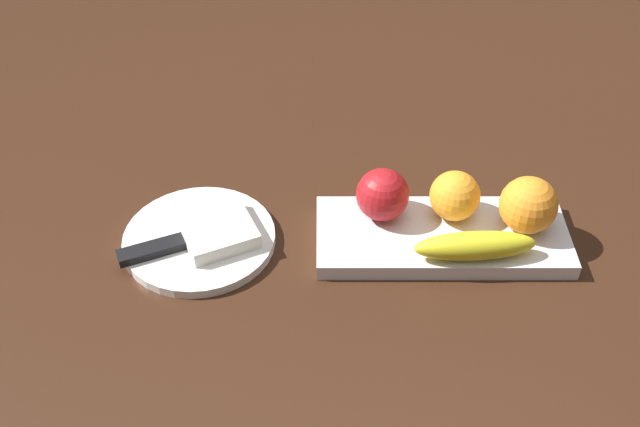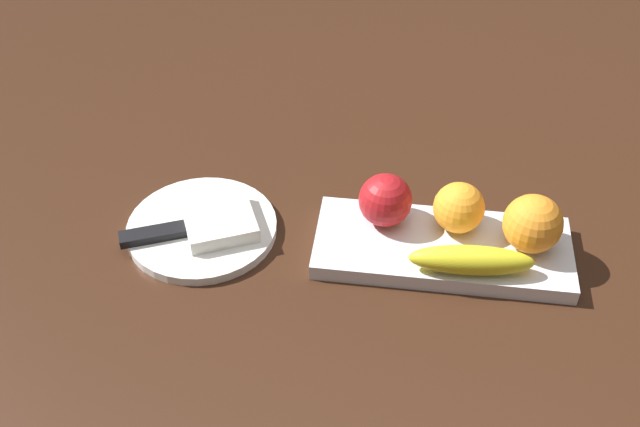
{
  "view_description": "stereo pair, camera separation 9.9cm",
  "coord_description": "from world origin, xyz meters",
  "px_view_note": "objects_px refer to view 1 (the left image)",
  "views": [
    {
      "loc": [
        -0.13,
        -0.75,
        0.71
      ],
      "look_at": [
        -0.13,
        -0.01,
        0.05
      ],
      "focal_mm": 42.81,
      "sensor_mm": 36.0,
      "label": 1
    },
    {
      "loc": [
        -0.03,
        -0.75,
        0.71
      ],
      "look_at": [
        -0.13,
        -0.01,
        0.05
      ],
      "focal_mm": 42.81,
      "sensor_mm": 36.0,
      "label": 2
    }
  ],
  "objects_px": {
    "fruit_tray": "(441,237)",
    "orange_near_apple": "(528,205)",
    "knife": "(164,247)",
    "banana": "(475,246)",
    "dinner_plate": "(199,239)",
    "apple": "(382,195)",
    "orange_near_banana": "(454,196)",
    "folded_napkin": "(217,230)"
  },
  "relations": [
    {
      "from": "fruit_tray",
      "to": "orange_near_apple",
      "type": "distance_m",
      "value": 0.12
    },
    {
      "from": "orange_near_apple",
      "to": "knife",
      "type": "relative_size",
      "value": 0.44
    },
    {
      "from": "banana",
      "to": "dinner_plate",
      "type": "height_order",
      "value": "banana"
    },
    {
      "from": "apple",
      "to": "orange_near_banana",
      "type": "bearing_deg",
      "value": -0.27
    },
    {
      "from": "fruit_tray",
      "to": "knife",
      "type": "relative_size",
      "value": 1.92
    },
    {
      "from": "orange_near_banana",
      "to": "knife",
      "type": "bearing_deg",
      "value": -171.37
    },
    {
      "from": "knife",
      "to": "banana",
      "type": "bearing_deg",
      "value": -26.22
    },
    {
      "from": "orange_near_apple",
      "to": "folded_napkin",
      "type": "height_order",
      "value": "orange_near_apple"
    },
    {
      "from": "fruit_tray",
      "to": "dinner_plate",
      "type": "xyz_separation_m",
      "value": [
        -0.32,
        0.0,
        -0.0
      ]
    },
    {
      "from": "orange_near_apple",
      "to": "apple",
      "type": "bearing_deg",
      "value": 172.74
    },
    {
      "from": "orange_near_apple",
      "to": "dinner_plate",
      "type": "relative_size",
      "value": 0.37
    },
    {
      "from": "orange_near_banana",
      "to": "dinner_plate",
      "type": "distance_m",
      "value": 0.35
    },
    {
      "from": "apple",
      "to": "dinner_plate",
      "type": "relative_size",
      "value": 0.35
    },
    {
      "from": "apple",
      "to": "knife",
      "type": "height_order",
      "value": "apple"
    },
    {
      "from": "fruit_tray",
      "to": "knife",
      "type": "height_order",
      "value": "knife"
    },
    {
      "from": "orange_near_banana",
      "to": "dinner_plate",
      "type": "height_order",
      "value": "orange_near_banana"
    },
    {
      "from": "folded_napkin",
      "to": "banana",
      "type": "bearing_deg",
      "value": -8.34
    },
    {
      "from": "knife",
      "to": "apple",
      "type": "bearing_deg",
      "value": -11.54
    },
    {
      "from": "apple",
      "to": "knife",
      "type": "xyz_separation_m",
      "value": [
        -0.29,
        -0.06,
        -0.04
      ]
    },
    {
      "from": "fruit_tray",
      "to": "banana",
      "type": "xyz_separation_m",
      "value": [
        0.03,
        -0.05,
        0.03
      ]
    },
    {
      "from": "banana",
      "to": "folded_napkin",
      "type": "bearing_deg",
      "value": 167.73
    },
    {
      "from": "fruit_tray",
      "to": "dinner_plate",
      "type": "relative_size",
      "value": 1.64
    },
    {
      "from": "orange_near_banana",
      "to": "folded_napkin",
      "type": "xyz_separation_m",
      "value": [
        -0.32,
        -0.03,
        -0.03
      ]
    },
    {
      "from": "orange_near_apple",
      "to": "fruit_tray",
      "type": "bearing_deg",
      "value": -175.98
    },
    {
      "from": "banana",
      "to": "orange_near_apple",
      "type": "distance_m",
      "value": 0.1
    },
    {
      "from": "apple",
      "to": "banana",
      "type": "bearing_deg",
      "value": -35.41
    },
    {
      "from": "apple",
      "to": "folded_napkin",
      "type": "height_order",
      "value": "apple"
    },
    {
      "from": "banana",
      "to": "knife",
      "type": "distance_m",
      "value": 0.4
    },
    {
      "from": "orange_near_apple",
      "to": "orange_near_banana",
      "type": "distance_m",
      "value": 0.1
    },
    {
      "from": "apple",
      "to": "folded_napkin",
      "type": "bearing_deg",
      "value": -171.79
    },
    {
      "from": "dinner_plate",
      "to": "orange_near_apple",
      "type": "bearing_deg",
      "value": 1.01
    },
    {
      "from": "banana",
      "to": "orange_near_banana",
      "type": "distance_m",
      "value": 0.08
    },
    {
      "from": "dinner_plate",
      "to": "apple",
      "type": "bearing_deg",
      "value": 7.37
    },
    {
      "from": "apple",
      "to": "folded_napkin",
      "type": "relative_size",
      "value": 0.77
    },
    {
      "from": "apple",
      "to": "orange_near_apple",
      "type": "xyz_separation_m",
      "value": [
        0.19,
        -0.02,
        0.0
      ]
    },
    {
      "from": "fruit_tray",
      "to": "banana",
      "type": "relative_size",
      "value": 2.14
    },
    {
      "from": "dinner_plate",
      "to": "knife",
      "type": "height_order",
      "value": "knife"
    },
    {
      "from": "banana",
      "to": "folded_napkin",
      "type": "xyz_separation_m",
      "value": [
        -0.33,
        0.05,
        -0.02
      ]
    },
    {
      "from": "apple",
      "to": "orange_near_banana",
      "type": "xyz_separation_m",
      "value": [
        0.1,
        -0.0,
        -0.0
      ]
    },
    {
      "from": "folded_napkin",
      "to": "orange_near_banana",
      "type": "bearing_deg",
      "value": 5.65
    },
    {
      "from": "orange_near_apple",
      "to": "knife",
      "type": "distance_m",
      "value": 0.48
    },
    {
      "from": "banana",
      "to": "knife",
      "type": "relative_size",
      "value": 0.89
    }
  ]
}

